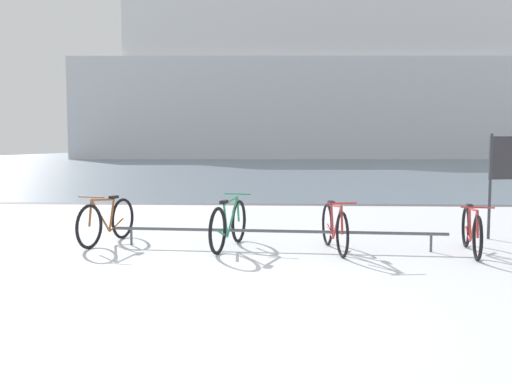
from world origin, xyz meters
TOP-DOWN VIEW (x-y plane):
  - ground at (0.00, 53.90)m, footprint 80.00×132.00m
  - bike_rack at (1.08, 3.51)m, footprint 5.32×0.42m
  - bicycle_0 at (-1.77, 3.81)m, footprint 0.57×1.70m
  - bicycle_1 at (0.32, 3.49)m, footprint 0.55×1.77m
  - bicycle_2 at (1.98, 3.33)m, footprint 0.46×1.69m
  - bicycle_3 at (4.05, 3.23)m, footprint 0.47×1.74m
  - info_sign at (5.03, 4.64)m, footprint 0.55×0.15m
  - ferry_ship at (6.48, 59.85)m, footprint 58.92×11.82m

SIDE VIEW (x-z plane):
  - ground at x=0.00m, z-range -0.08..0.00m
  - bike_rack at x=1.08m, z-range 0.12..0.42m
  - bicycle_3 at x=4.05m, z-range -0.04..0.73m
  - bicycle_2 at x=1.98m, z-range -0.04..0.77m
  - bicycle_0 at x=-1.77m, z-range -0.04..0.79m
  - bicycle_1 at x=0.32m, z-range -0.04..0.80m
  - info_sign at x=5.03m, z-range 0.32..2.17m
  - ferry_ship at x=6.48m, z-range -4.14..20.93m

